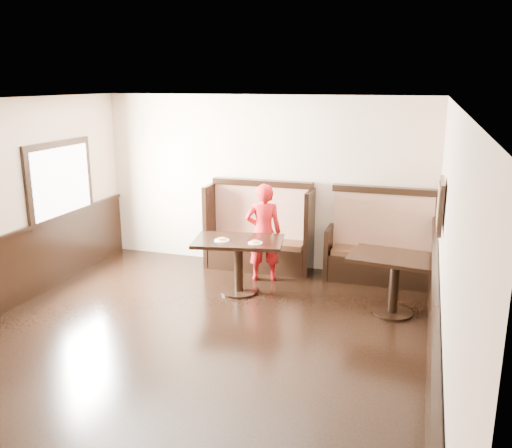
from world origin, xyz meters
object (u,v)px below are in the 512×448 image
at_px(booth_neighbor, 380,250).
at_px(child, 264,232).
at_px(booth_main, 260,237).
at_px(table_main, 239,252).
at_px(table_neighbor, 395,271).

height_order(booth_neighbor, child, child).
bearing_deg(booth_neighbor, child, -162.70).
relative_size(booth_neighbor, child, 1.08).
height_order(booth_main, table_main, booth_main).
relative_size(table_main, table_neighbor, 1.11).
bearing_deg(booth_main, booth_neighbor, -0.05).
bearing_deg(table_neighbor, table_main, -174.91).
xyz_separation_m(booth_main, booth_neighbor, (1.95, -0.00, -0.05)).
xyz_separation_m(booth_main, child, (0.23, -0.54, 0.24)).
height_order(table_main, table_neighbor, same).
distance_m(booth_neighbor, table_main, 2.24).
relative_size(booth_main, child, 1.15).
distance_m(table_main, table_neighbor, 2.20).
bearing_deg(booth_neighbor, table_neighbor, -76.97).
xyz_separation_m(table_main, child, (0.19, 0.61, 0.15)).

